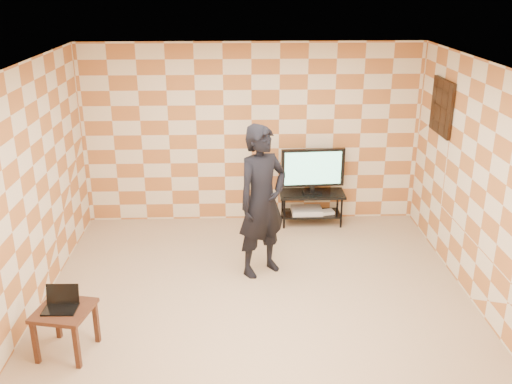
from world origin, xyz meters
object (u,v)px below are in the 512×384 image
Objects in this scene: tv at (313,169)px; side_table at (65,317)px; tv_stand at (312,201)px; person at (262,201)px.

side_table is (-2.84, -3.11, -0.47)m from tv.
tv_stand is 1.81m from person.
tv is at bearing -93.78° from tv_stand.
side_table is at bearing -132.42° from tv_stand.
person is at bearing -118.87° from tv.
side_table is (-2.84, -3.11, 0.05)m from tv_stand.
tv_stand is 0.51× the size of person.
tv is 1.70m from person.
person is (-0.82, -1.49, 0.08)m from tv.
tv reaches higher than side_table.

